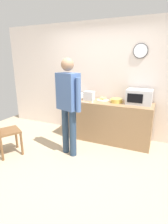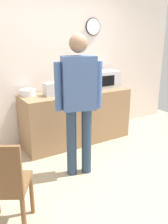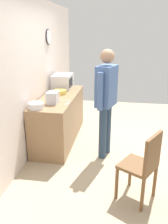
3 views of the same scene
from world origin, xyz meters
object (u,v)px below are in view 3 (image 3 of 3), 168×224
at_px(toaster, 53,98).
at_px(fork_utensil, 65,101).
at_px(microwave, 63,81).
at_px(wooden_chair, 143,164).
at_px(person_standing, 106,96).
at_px(cereal_bowl, 60,92).
at_px(sandwich_plate, 52,97).
at_px(spoon_utensil, 68,104).
at_px(salad_bowl, 36,106).

xyz_separation_m(toaster, fork_utensil, (0.15, -0.18, -0.10)).
xyz_separation_m(microwave, wooden_chair, (-2.19, -1.55, -0.51)).
bearing_deg(toaster, person_standing, -91.92).
height_order(microwave, person_standing, person_standing).
bearing_deg(cereal_bowl, sandwich_plate, 169.27).
bearing_deg(microwave, sandwich_plate, 179.68).
bearing_deg(person_standing, spoon_utensil, 86.38).
bearing_deg(sandwich_plate, spoon_utensil, -128.35).
height_order(salad_bowl, person_standing, person_standing).
xyz_separation_m(salad_bowl, toaster, (0.32, -0.18, 0.05)).
distance_m(microwave, sandwich_plate, 0.80).
bearing_deg(microwave, cereal_bowl, -172.76).
xyz_separation_m(sandwich_plate, salad_bowl, (-0.61, 0.08, 0.03)).
relative_size(microwave, person_standing, 0.28).
height_order(cereal_bowl, toaster, toaster).
bearing_deg(wooden_chair, salad_bowl, 63.93).
height_order(microwave, sandwich_plate, microwave).
height_order(microwave, cereal_bowl, microwave).
bearing_deg(spoon_utensil, microwave, 18.09).
xyz_separation_m(spoon_utensil, wooden_chair, (-1.13, -1.20, -0.37)).
distance_m(salad_bowl, person_standing, 1.13).
relative_size(sandwich_plate, toaster, 1.19).
xyz_separation_m(salad_bowl, person_standing, (0.29, -1.08, 0.12)).
bearing_deg(microwave, wooden_chair, -144.81).
distance_m(microwave, toaster, 1.08).
distance_m(salad_bowl, spoon_utensil, 0.55).
relative_size(microwave, cereal_bowl, 1.97).
distance_m(toaster, spoon_utensil, 0.27).
xyz_separation_m(sandwich_plate, toaster, (-0.29, -0.10, 0.08)).
height_order(sandwich_plate, person_standing, person_standing).
xyz_separation_m(microwave, cereal_bowl, (-0.46, -0.06, -0.11)).
height_order(sandwich_plate, cereal_bowl, cereal_bowl).
relative_size(toaster, person_standing, 0.12).
bearing_deg(microwave, spoon_utensil, -161.91).
bearing_deg(sandwich_plate, cereal_bowl, -10.73).
height_order(salad_bowl, spoon_utensil, salad_bowl).
relative_size(microwave, wooden_chair, 0.53).
height_order(salad_bowl, toaster, toaster).
xyz_separation_m(microwave, person_standing, (-1.11, -1.00, 0.02)).
relative_size(fork_utensil, wooden_chair, 0.18).
distance_m(microwave, fork_utensil, 0.97).
bearing_deg(wooden_chair, person_standing, 26.74).
xyz_separation_m(cereal_bowl, toaster, (-0.62, -0.04, 0.06)).
bearing_deg(spoon_utensil, cereal_bowl, 25.49).
bearing_deg(toaster, wooden_chair, -127.59).
xyz_separation_m(microwave, toaster, (-1.07, -0.09, -0.05)).
relative_size(cereal_bowl, spoon_utensil, 1.50).
relative_size(cereal_bowl, wooden_chair, 0.27).
relative_size(cereal_bowl, person_standing, 0.14).
distance_m(cereal_bowl, fork_utensil, 0.51).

